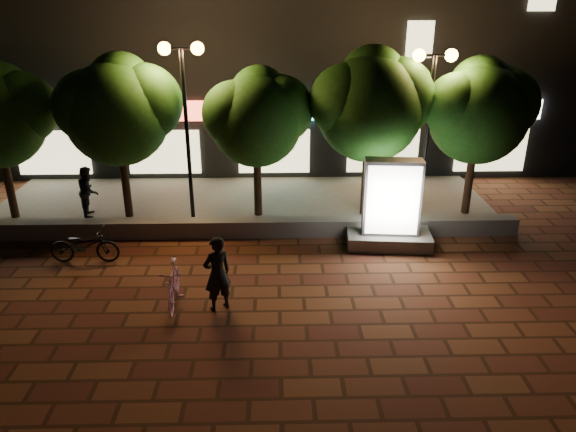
{
  "coord_description": "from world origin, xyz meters",
  "views": [
    {
      "loc": [
        1.05,
        -10.19,
        6.55
      ],
      "look_at": [
        1.33,
        1.5,
        1.65
      ],
      "focal_mm": 33.7,
      "sensor_mm": 36.0,
      "label": 1
    }
  ],
  "objects_px": {
    "tree_far_right": "(480,108)",
    "ad_kiosk": "(391,212)",
    "tree_right": "(372,101)",
    "street_lamp_left": "(184,88)",
    "tree_left": "(119,107)",
    "rider": "(217,274)",
    "street_lamp_right": "(432,91)",
    "scooter_parked": "(84,245)",
    "tree_mid": "(258,114)",
    "pedestrian": "(89,191)",
    "scooter_pink": "(174,284)"
  },
  "relations": [
    {
      "from": "tree_far_right",
      "to": "ad_kiosk",
      "type": "distance_m",
      "value": 4.34
    },
    {
      "from": "tree_right",
      "to": "street_lamp_left",
      "type": "distance_m",
      "value": 5.38
    },
    {
      "from": "tree_left",
      "to": "rider",
      "type": "height_order",
      "value": "tree_left"
    },
    {
      "from": "street_lamp_right",
      "to": "scooter_parked",
      "type": "xyz_separation_m",
      "value": [
        -9.4,
        -2.73,
        -3.43
      ]
    },
    {
      "from": "tree_mid",
      "to": "tree_far_right",
      "type": "height_order",
      "value": "tree_far_right"
    },
    {
      "from": "tree_right",
      "to": "pedestrian",
      "type": "xyz_separation_m",
      "value": [
        -8.55,
        0.06,
        -2.71
      ]
    },
    {
      "from": "tree_left",
      "to": "street_lamp_right",
      "type": "bearing_deg",
      "value": -1.68
    },
    {
      "from": "ad_kiosk",
      "to": "pedestrian",
      "type": "distance_m",
      "value": 9.14
    },
    {
      "from": "street_lamp_left",
      "to": "rider",
      "type": "relative_size",
      "value": 2.95
    },
    {
      "from": "tree_left",
      "to": "tree_far_right",
      "type": "height_order",
      "value": "tree_left"
    },
    {
      "from": "pedestrian",
      "to": "scooter_parked",
      "type": "bearing_deg",
      "value": -176.04
    },
    {
      "from": "tree_right",
      "to": "rider",
      "type": "relative_size",
      "value": 2.88
    },
    {
      "from": "tree_right",
      "to": "street_lamp_right",
      "type": "distance_m",
      "value": 1.7
    },
    {
      "from": "tree_right",
      "to": "scooter_pink",
      "type": "xyz_separation_m",
      "value": [
        -5.11,
        -5.09,
        -3.07
      ]
    },
    {
      "from": "tree_left",
      "to": "tree_right",
      "type": "distance_m",
      "value": 7.3
    },
    {
      "from": "tree_mid",
      "to": "street_lamp_right",
      "type": "distance_m",
      "value": 5.0
    },
    {
      "from": "scooter_pink",
      "to": "street_lamp_right",
      "type": "bearing_deg",
      "value": 32.83
    },
    {
      "from": "tree_far_right",
      "to": "scooter_parked",
      "type": "distance_m",
      "value": 11.72
    },
    {
      "from": "street_lamp_left",
      "to": "scooter_parked",
      "type": "height_order",
      "value": "street_lamp_left"
    },
    {
      "from": "pedestrian",
      "to": "tree_left",
      "type": "bearing_deg",
      "value": -103.29
    },
    {
      "from": "rider",
      "to": "ad_kiosk",
      "type": "bearing_deg",
      "value": -176.19
    },
    {
      "from": "street_lamp_left",
      "to": "ad_kiosk",
      "type": "height_order",
      "value": "street_lamp_left"
    },
    {
      "from": "street_lamp_right",
      "to": "tree_mid",
      "type": "bearing_deg",
      "value": 176.96
    },
    {
      "from": "tree_far_right",
      "to": "tree_right",
      "type": "bearing_deg",
      "value": 180.0
    },
    {
      "from": "tree_left",
      "to": "tree_right",
      "type": "bearing_deg",
      "value": 0.0
    },
    {
      "from": "tree_right",
      "to": "rider",
      "type": "distance_m",
      "value": 7.23
    },
    {
      "from": "street_lamp_right",
      "to": "pedestrian",
      "type": "height_order",
      "value": "street_lamp_right"
    },
    {
      "from": "tree_left",
      "to": "street_lamp_right",
      "type": "relative_size",
      "value": 0.98
    },
    {
      "from": "tree_far_right",
      "to": "street_lamp_right",
      "type": "relative_size",
      "value": 0.96
    },
    {
      "from": "street_lamp_left",
      "to": "scooter_parked",
      "type": "distance_m",
      "value": 5.08
    },
    {
      "from": "tree_far_right",
      "to": "street_lamp_right",
      "type": "distance_m",
      "value": 1.66
    },
    {
      "from": "scooter_parked",
      "to": "ad_kiosk",
      "type": "bearing_deg",
      "value": -83.82
    },
    {
      "from": "tree_right",
      "to": "pedestrian",
      "type": "height_order",
      "value": "tree_right"
    },
    {
      "from": "tree_left",
      "to": "street_lamp_left",
      "type": "xyz_separation_m",
      "value": [
        1.95,
        -0.26,
        0.58
      ]
    },
    {
      "from": "tree_mid",
      "to": "tree_right",
      "type": "xyz_separation_m",
      "value": [
        3.31,
        0.0,
        0.35
      ]
    },
    {
      "from": "tree_far_right",
      "to": "rider",
      "type": "height_order",
      "value": "tree_far_right"
    },
    {
      "from": "tree_mid",
      "to": "scooter_pink",
      "type": "height_order",
      "value": "tree_mid"
    },
    {
      "from": "scooter_pink",
      "to": "pedestrian",
      "type": "bearing_deg",
      "value": 121.07
    },
    {
      "from": "tree_mid",
      "to": "tree_far_right",
      "type": "xyz_separation_m",
      "value": [
        6.5,
        0.0,
        0.15
      ]
    },
    {
      "from": "pedestrian",
      "to": "rider",
      "type": "bearing_deg",
      "value": -151.03
    },
    {
      "from": "scooter_parked",
      "to": "street_lamp_left",
      "type": "bearing_deg",
      "value": -40.78
    },
    {
      "from": "tree_mid",
      "to": "rider",
      "type": "height_order",
      "value": "tree_mid"
    },
    {
      "from": "pedestrian",
      "to": "tree_far_right",
      "type": "bearing_deg",
      "value": -100.99
    },
    {
      "from": "scooter_pink",
      "to": "scooter_parked",
      "type": "height_order",
      "value": "scooter_pink"
    },
    {
      "from": "scooter_pink",
      "to": "scooter_parked",
      "type": "relative_size",
      "value": 0.92
    },
    {
      "from": "scooter_pink",
      "to": "rider",
      "type": "bearing_deg",
      "value": -15.5
    },
    {
      "from": "tree_right",
      "to": "street_lamp_right",
      "type": "height_order",
      "value": "tree_right"
    },
    {
      "from": "ad_kiosk",
      "to": "tree_right",
      "type": "bearing_deg",
      "value": 97.81
    },
    {
      "from": "tree_far_right",
      "to": "pedestrian",
      "type": "xyz_separation_m",
      "value": [
        -11.75,
        0.06,
        -2.51
      ]
    },
    {
      "from": "street_lamp_right",
      "to": "ad_kiosk",
      "type": "distance_m",
      "value": 3.73
    }
  ]
}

